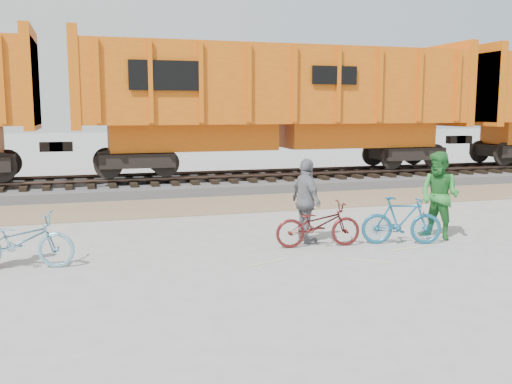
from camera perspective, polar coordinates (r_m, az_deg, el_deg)
ground at (r=11.32m, az=4.68°, el=-5.66°), size 120.00×120.00×0.00m
gravel_strip at (r=16.46m, az=-2.31°, el=-1.22°), size 120.00×3.00×0.02m
ballast_bed at (r=19.81m, az=-4.83°, el=0.78°), size 120.00×4.00×0.30m
track at (r=19.77m, az=-4.85°, el=1.71°), size 120.00×2.60×0.24m
hopper_car_center at (r=20.34m, az=2.32°, el=9.07°), size 14.00×3.13×4.65m
bicycle_blue at (r=10.62m, az=-22.58°, el=-4.54°), size 1.93×0.96×0.97m
bicycle_teal at (r=11.93m, az=14.36°, el=-2.78°), size 1.68×0.92×0.97m
bicycle_maroon at (r=11.41m, az=6.23°, el=-3.25°), size 1.78×0.79×0.90m
person_man at (r=12.56m, az=17.87°, el=-0.35°), size 1.02×1.11×1.85m
person_woman at (r=11.66m, az=5.04°, el=-0.90°), size 0.56×1.07×1.74m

